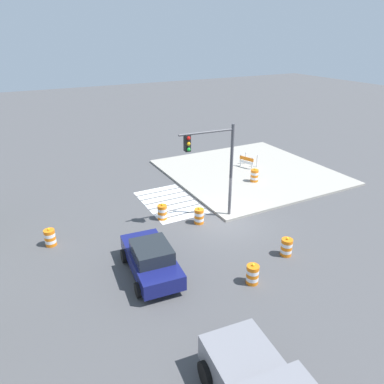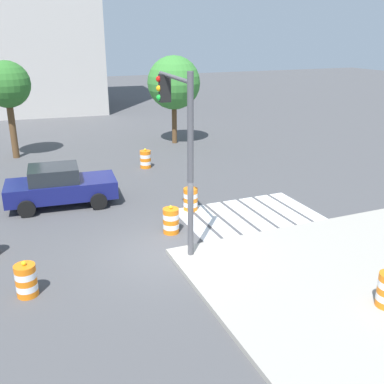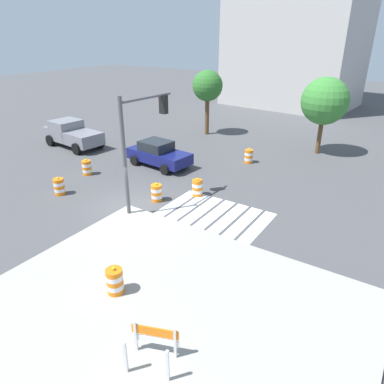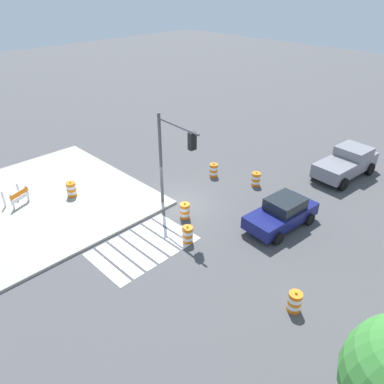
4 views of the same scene
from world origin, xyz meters
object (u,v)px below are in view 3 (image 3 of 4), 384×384
at_px(sports_car, 158,154).
at_px(traffic_barrel_on_sidewalk, 115,281).
at_px(street_tree_streetside_mid, 208,87).
at_px(construction_barricade, 153,342).
at_px(traffic_barrel_near_corner, 59,187).
at_px(street_tree_streetside_near, 325,101).
at_px(traffic_barrel_crosswalk_end, 197,188).
at_px(traffic_barrel_far_curb, 157,193).
at_px(pickup_truck, 71,134).
at_px(traffic_barrel_median_far, 87,168).
at_px(traffic_light_pole, 141,131).
at_px(traffic_barrel_median_near, 249,156).

bearing_deg(sports_car, traffic_barrel_on_sidewalk, -58.43).
bearing_deg(street_tree_streetside_mid, construction_barricade, -62.46).
xyz_separation_m(traffic_barrel_near_corner, construction_barricade, (11.01, -5.56, 0.27)).
relative_size(traffic_barrel_on_sidewalk, street_tree_streetside_near, 0.19).
xyz_separation_m(traffic_barrel_near_corner, traffic_barrel_crosswalk_end, (6.34, 3.94, 0.00)).
xyz_separation_m(sports_car, traffic_barrel_far_curb, (3.20, -4.25, -0.36)).
relative_size(pickup_truck, traffic_barrel_median_far, 5.21).
bearing_deg(sports_car, street_tree_streetside_near, 46.04).
xyz_separation_m(traffic_light_pole, street_tree_streetside_near, (4.86, 13.47, -0.20)).
bearing_deg(traffic_barrel_crosswalk_end, traffic_barrel_median_far, -171.20).
xyz_separation_m(pickup_truck, street_tree_streetside_mid, (6.86, 8.67, 2.99)).
xyz_separation_m(sports_car, street_tree_streetside_near, (8.04, 8.34, 2.90)).
bearing_deg(traffic_barrel_median_far, traffic_barrel_crosswalk_end, 8.80).
xyz_separation_m(construction_barricade, street_tree_streetside_near, (-1.27, 20.40, 2.99)).
height_order(pickup_truck, traffic_barrel_far_curb, pickup_truck).
bearing_deg(traffic_barrel_near_corner, traffic_barrel_on_sidewalk, -26.98).
bearing_deg(traffic_barrel_near_corner, pickup_truck, 136.17).
distance_m(sports_car, traffic_barrel_median_far, 4.59).
bearing_deg(traffic_light_pole, sports_car, 121.71).
bearing_deg(pickup_truck, traffic_barrel_median_far, -32.03).
xyz_separation_m(sports_car, pickup_truck, (-8.25, -0.22, 0.16)).
bearing_deg(traffic_barrel_on_sidewalk, pickup_truck, 144.70).
bearing_deg(traffic_barrel_far_curb, traffic_barrel_median_far, 174.62).
relative_size(traffic_barrel_near_corner, street_tree_streetside_mid, 0.19).
height_order(traffic_barrel_far_curb, construction_barricade, construction_barricade).
height_order(traffic_barrel_median_far, construction_barricade, construction_barricade).
height_order(traffic_barrel_near_corner, traffic_light_pole, traffic_light_pole).
bearing_deg(traffic_barrel_on_sidewalk, construction_barricade, -26.25).
distance_m(traffic_light_pole, street_tree_streetside_mid, 14.33).
relative_size(traffic_barrel_near_corner, construction_barricade, 0.71).
distance_m(traffic_barrel_median_near, traffic_barrel_far_curb, 8.14).
relative_size(sports_car, street_tree_streetside_mid, 0.85).
relative_size(traffic_barrel_crosswalk_end, traffic_light_pole, 0.19).
bearing_deg(traffic_barrel_median_far, traffic_barrel_median_near, 45.09).
bearing_deg(street_tree_streetside_mid, traffic_barrel_median_near, -37.60).
relative_size(street_tree_streetside_near, street_tree_streetside_mid, 1.01).
relative_size(construction_barricade, traffic_light_pole, 0.26).
xyz_separation_m(traffic_barrel_far_curb, traffic_light_pole, (-0.02, -0.88, 3.46)).
distance_m(construction_barricade, street_tree_streetside_near, 20.66).
bearing_deg(street_tree_streetside_mid, traffic_light_pole, -71.42).
bearing_deg(traffic_light_pole, traffic_barrel_median_near, 80.14).
bearing_deg(sports_car, street_tree_streetside_mid, 99.35).
bearing_deg(traffic_barrel_crosswalk_end, traffic_barrel_far_curb, -130.35).
relative_size(sports_car, traffic_barrel_median_near, 4.37).
height_order(traffic_barrel_far_curb, street_tree_streetside_near, street_tree_streetside_near).
relative_size(traffic_barrel_crosswalk_end, street_tree_streetside_mid, 0.19).
distance_m(pickup_truck, traffic_barrel_near_corner, 9.08).
relative_size(sports_car, street_tree_streetside_near, 0.83).
bearing_deg(traffic_barrel_near_corner, traffic_barrel_crosswalk_end, 31.89).
bearing_deg(traffic_barrel_crosswalk_end, construction_barricade, -63.84).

